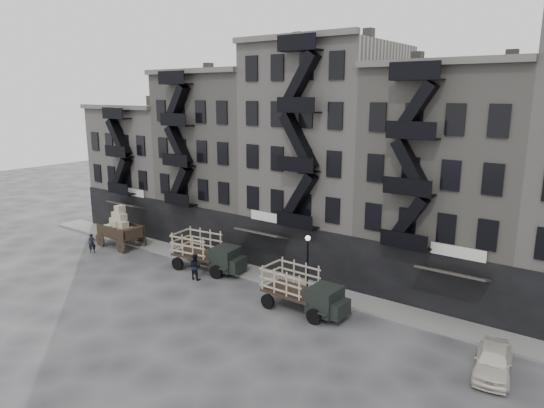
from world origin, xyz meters
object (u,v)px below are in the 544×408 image
Objects in this scene: horse at (112,233)px; wagon at (119,224)px; pedestrian_west at (92,243)px; stake_truck_east at (303,287)px; stake_truck_west at (207,249)px; car_east at (493,361)px; pedestrian_mid at (195,266)px.

wagon is (2.08, -0.63, 1.33)m from horse.
horse is 2.55m from wagon.
wagon is at bearing 28.80° from pedestrian_west.
wagon is 0.79× the size of stake_truck_east.
stake_truck_west reaches higher than car_east.
wagon is at bearing 177.49° from stake_truck_east.
stake_truck_east is 20.83m from pedestrian_west.
pedestrian_mid is (-20.65, 0.26, 0.29)m from car_east.
stake_truck_east is (22.51, -2.16, 0.83)m from horse.
stake_truck_east reaches higher than horse.
horse is at bearing 176.29° from stake_truck_east.
stake_truck_east is (20.43, -1.53, -0.50)m from wagon.
car_east is at bearing -52.20° from pedestrian_west.
pedestrian_west is (-0.36, -2.61, -1.25)m from wagon.
wagon reaches higher than horse.
horse is 13.41m from pedestrian_mid.
stake_truck_west reaches higher than pedestrian_mid.
stake_truck_west is (12.61, -0.39, 0.91)m from horse.
pedestrian_west is (-10.89, -2.85, -0.83)m from stake_truck_west.
horse is at bearing 165.63° from wagon.
wagon is 1.07× the size of car_east.
stake_truck_east is at bearing -1.73° from wagon.
stake_truck_east reaches higher than car_east.
pedestrian_mid reaches higher than horse.
stake_truck_west is at bearing -85.97° from horse.
pedestrian_mid is at bearing -79.19° from stake_truck_west.
wagon is 2.92m from pedestrian_west.
stake_truck_west is at bearing 171.67° from stake_truck_east.
wagon reaches higher than stake_truck_west.
car_east is (21.25, -2.18, -0.97)m from stake_truck_west.
car_east is (31.77, -1.94, -1.40)m from wagon.
stake_truck_east is at bearing -50.41° from pedestrian_west.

